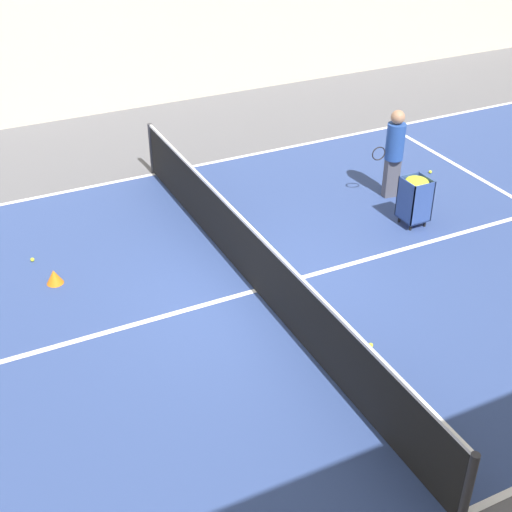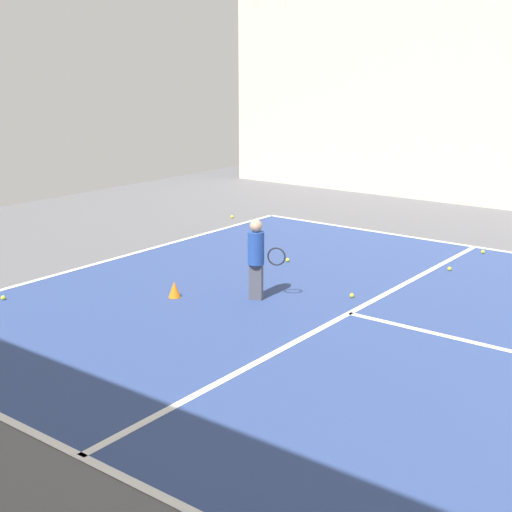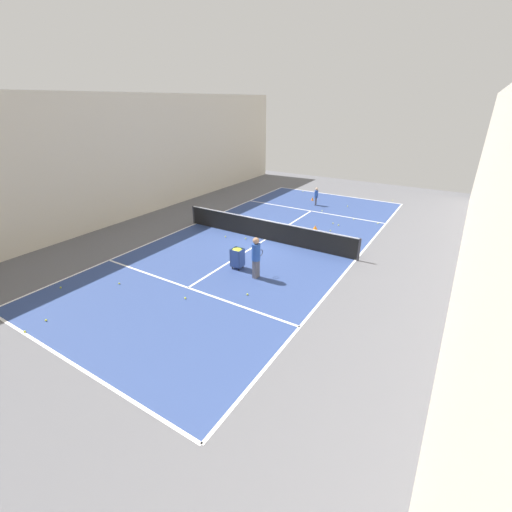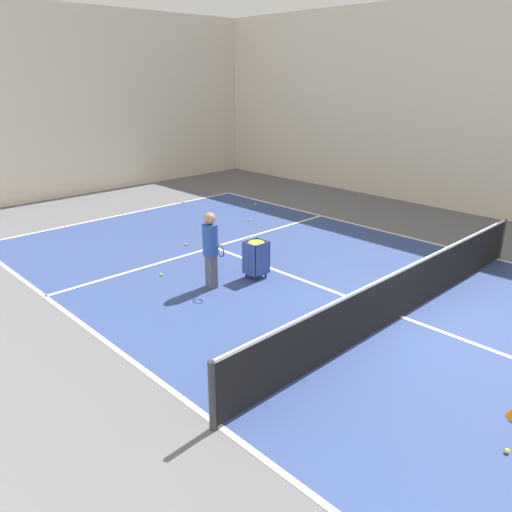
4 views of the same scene
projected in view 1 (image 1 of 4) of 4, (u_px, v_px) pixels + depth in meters
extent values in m
plane|color=#5B5B60|center=(256.00, 291.00, 11.45)|extent=(34.11, 34.11, 0.00)
cube|color=navy|center=(256.00, 291.00, 11.45)|extent=(9.74, 22.03, 0.00)
cube|color=white|center=(155.00, 174.00, 15.16)|extent=(0.10, 22.03, 0.00)
cube|color=white|center=(256.00, 290.00, 11.45)|extent=(0.10, 12.11, 0.00)
cylinder|color=#2D2D33|center=(152.00, 149.00, 14.95)|extent=(0.10, 0.10, 1.10)
cylinder|color=#2D2D33|center=(467.00, 492.00, 7.38)|extent=(0.10, 0.10, 1.10)
cube|color=black|center=(256.00, 263.00, 11.17)|extent=(9.84, 0.03, 1.03)
cube|color=white|center=(256.00, 233.00, 10.89)|extent=(9.84, 0.04, 0.05)
cube|color=#4C4C56|center=(391.00, 178.00, 14.09)|extent=(0.21, 0.31, 0.81)
cylinder|color=#234799|center=(395.00, 142.00, 13.69)|extent=(0.41, 0.41, 0.72)
sphere|color=#A87A5B|center=(398.00, 117.00, 13.43)|extent=(0.27, 0.27, 0.27)
torus|color=black|center=(379.00, 154.00, 13.65)|extent=(0.06, 0.28, 0.28)
cube|color=#2D478C|center=(412.00, 217.00, 13.24)|extent=(0.49, 0.46, 0.02)
cube|color=#2D478C|center=(405.00, 201.00, 12.95)|extent=(0.49, 0.02, 0.79)
cube|color=#2D478C|center=(425.00, 196.00, 13.12)|extent=(0.49, 0.02, 0.79)
cube|color=#2D478C|center=(407.00, 193.00, 13.22)|extent=(0.02, 0.46, 0.79)
cube|color=#2D478C|center=(423.00, 204.00, 12.85)|extent=(0.02, 0.46, 0.79)
ellipsoid|color=yellow|center=(417.00, 182.00, 12.86)|extent=(0.45, 0.42, 0.16)
cylinder|color=black|center=(399.00, 219.00, 13.35)|extent=(0.05, 0.05, 0.14)
cylinder|color=black|center=(411.00, 227.00, 13.09)|extent=(0.05, 0.05, 0.14)
cylinder|color=black|center=(413.00, 215.00, 13.47)|extent=(0.05, 0.05, 0.14)
cylinder|color=black|center=(425.00, 223.00, 13.21)|extent=(0.05, 0.05, 0.14)
cone|color=orange|center=(54.00, 277.00, 11.57)|extent=(0.28, 0.28, 0.25)
sphere|color=yellow|center=(283.00, 288.00, 11.45)|extent=(0.07, 0.07, 0.07)
sphere|color=yellow|center=(312.00, 312.00, 10.91)|extent=(0.07, 0.07, 0.07)
sphere|color=yellow|center=(430.00, 172.00, 15.17)|extent=(0.07, 0.07, 0.07)
sphere|color=yellow|center=(32.00, 260.00, 12.18)|extent=(0.07, 0.07, 0.07)
sphere|color=yellow|center=(371.00, 345.00, 10.22)|extent=(0.07, 0.07, 0.07)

